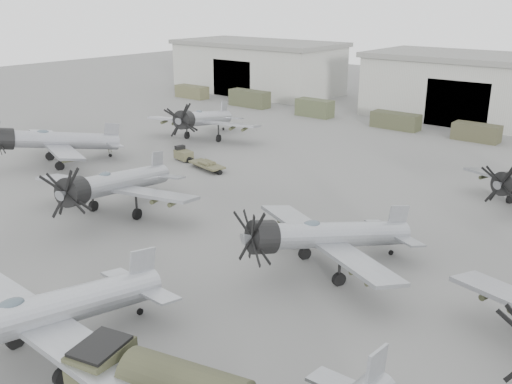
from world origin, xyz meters
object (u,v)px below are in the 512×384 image
aircraft_mid_1 (111,184)px  aircraft_mid_2 (320,236)px  aircraft_mid_0 (51,141)px  ground_crew (110,145)px  aircraft_far_0 (202,119)px  tug_trailer (192,159)px  aircraft_near_1 (29,317)px

aircraft_mid_1 → aircraft_mid_2: aircraft_mid_1 is taller
aircraft_mid_0 → ground_crew: (0.38, 6.66, -1.71)m
aircraft_mid_1 → aircraft_mid_0: bearing=148.5°
aircraft_mid_0 → aircraft_far_0: size_ratio=0.99×
tug_trailer → ground_crew: (-10.08, -2.45, 0.24)m
aircraft_mid_1 → tug_trailer: aircraft_mid_1 is taller
aircraft_mid_0 → ground_crew: 6.88m
ground_crew → aircraft_near_1: bearing=-129.6°
aircraft_mid_0 → aircraft_far_0: (4.27, 16.84, 0.01)m
aircraft_near_1 → aircraft_mid_0: size_ratio=1.03×
aircraft_mid_0 → aircraft_mid_1: bearing=2.6°
aircraft_mid_2 → ground_crew: size_ratio=7.98×
aircraft_far_0 → ground_crew: bearing=-128.1°
aircraft_mid_2 → ground_crew: aircraft_mid_2 is taller
aircraft_mid_0 → ground_crew: size_ratio=8.61×
tug_trailer → aircraft_near_1: bearing=-45.3°
aircraft_far_0 → tug_trailer: bearing=-68.6°
aircraft_mid_2 → tug_trailer: bearing=177.5°
aircraft_near_1 → ground_crew: size_ratio=8.83×
aircraft_mid_0 → aircraft_mid_1: 16.70m
aircraft_mid_1 → tug_trailer: bearing=96.9°
aircraft_mid_2 → tug_trailer: 25.96m
aircraft_mid_1 → aircraft_mid_2: (17.47, 2.02, -0.14)m
aircraft_mid_0 → tug_trailer: 14.00m
tug_trailer → ground_crew: bearing=-154.6°
aircraft_mid_1 → aircraft_near_1: bearing=-62.8°
tug_trailer → ground_crew: size_ratio=4.68×
aircraft_mid_0 → aircraft_mid_2: aircraft_mid_0 is taller
ground_crew → aircraft_mid_2: bearing=-103.4°
aircraft_mid_2 → ground_crew: (-33.08, 9.46, -1.57)m
tug_trailer → aircraft_mid_0: bearing=-127.2°
aircraft_far_0 → tug_trailer: size_ratio=1.86×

